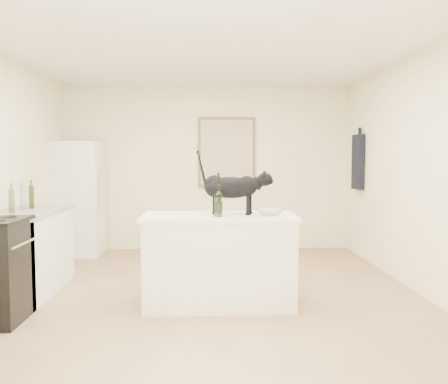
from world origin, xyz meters
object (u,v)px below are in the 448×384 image
Objects in this scene: wine_bottle at (218,197)px; glass_bowl at (270,212)px; fridge at (78,199)px; black_cat at (231,190)px.

glass_bowl is at bearing 4.84° from wine_bottle.
fridge reaches higher than black_cat.
black_cat is (2.17, -2.49, 0.29)m from fridge.
black_cat is 0.45m from glass_bowl.
fridge is at bearing 127.32° from wine_bottle.
fridge is at bearing 133.96° from glass_bowl.
black_cat is at bearing 158.24° from glass_bowl.
black_cat reaches higher than wine_bottle.
glass_bowl is at bearing -46.04° from fridge.
fridge reaches higher than wine_bottle.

